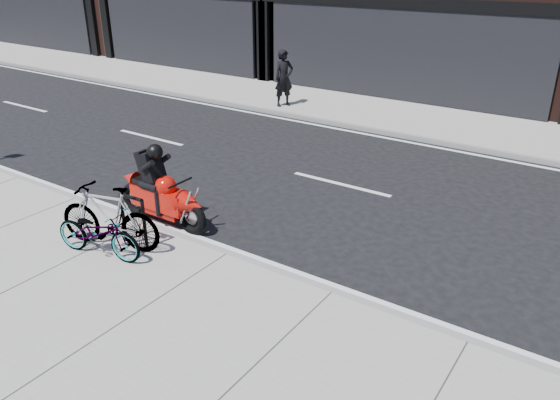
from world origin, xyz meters
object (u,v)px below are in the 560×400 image
Objects in this scene: bicycle_front at (98,233)px; pedestrian at (284,78)px; bike_rack at (133,216)px; motorcycle at (164,194)px; bicycle_rear at (109,217)px.

pedestrian reaches higher than bicycle_front.
motorcycle reaches higher than bike_rack.
motorcycle is at bearing -7.69° from bicycle_front.
bicycle_front is (-0.19, -0.59, -0.11)m from bike_rack.
motorcycle is 8.67m from pedestrian.
motorcycle is at bearing 105.79° from bike_rack.
bike_rack is at bearing -133.58° from pedestrian.
bicycle_front is 0.76× the size of motorcycle.
bicycle_front is at bearing -87.16° from motorcycle.
bicycle_rear is at bearing -89.83° from motorcycle.
motorcycle reaches higher than bicycle_rear.
bike_rack is at bearing 121.31° from bicycle_rear.
motorcycle is at bearing -133.22° from pedestrian.
bicycle_rear reaches higher than bicycle_front.
pedestrian is (-2.93, 9.79, 0.48)m from bicycle_front.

